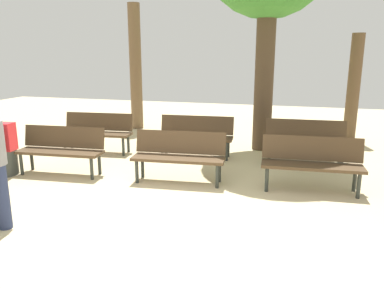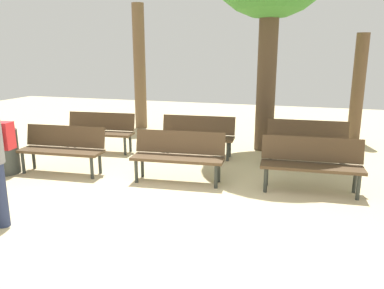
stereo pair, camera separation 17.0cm
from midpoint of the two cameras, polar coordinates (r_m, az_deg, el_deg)
name	(u,v)px [view 1 (the left image)]	position (r m, az deg, el deg)	size (l,w,h in m)	color
ground_plane	(151,218)	(5.29, -7.16, -10.97)	(24.00, 24.00, 0.00)	#CCB789
bench_r0_c0	(61,147)	(7.39, -19.87, -0.39)	(1.63, 0.61, 0.87)	#4C3823
bench_r0_c1	(179,153)	(6.53, -2.73, -1.36)	(1.64, 0.63, 0.87)	#4C3823
bench_r0_c2	(312,160)	(6.38, 17.02, -2.33)	(1.63, 0.58, 0.87)	#4C3823
bench_r1_c0	(97,130)	(8.81, -14.76, 2.16)	(1.64, 0.62, 0.87)	#4C3823
bench_r1_c1	(196,134)	(8.13, 0.00, 1.67)	(1.63, 0.60, 0.87)	#4C3823
bench_r1_c2	(305,139)	(7.96, 16.25, 0.85)	(1.62, 0.56, 0.87)	#4C3823
tree_1	(136,68)	(11.29, -9.01, 11.48)	(0.35, 0.35, 3.58)	brown
tree_2	(353,88)	(10.38, 22.91, 7.91)	(0.31, 0.31, 2.68)	brown
trash_bin	(3,153)	(7.77, -27.40, -1.14)	(0.49, 0.49, 0.83)	#383D38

